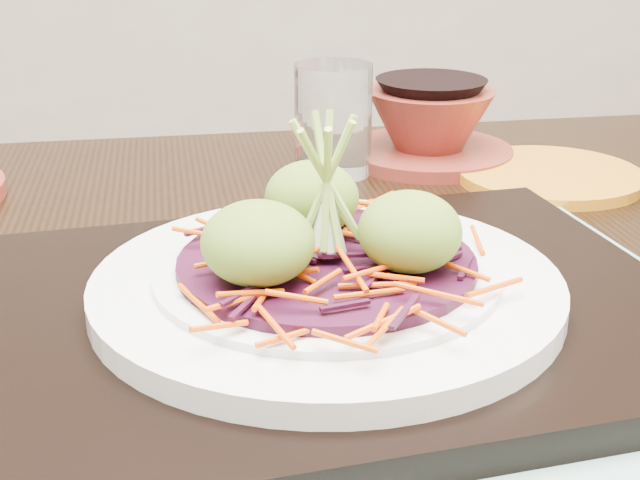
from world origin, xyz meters
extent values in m
cube|color=black|center=(0.10, 0.07, 0.76)|extent=(1.27, 0.86, 0.04)
cube|color=gray|center=(0.06, 0.00, 0.78)|extent=(0.52, 0.42, 0.00)
cube|color=black|center=(0.06, 0.00, 0.80)|extent=(0.45, 0.35, 0.02)
cylinder|color=silver|center=(0.06, 0.00, 0.81)|extent=(0.28, 0.28, 0.02)
cylinder|color=silver|center=(0.06, 0.00, 0.82)|extent=(0.21, 0.21, 0.01)
cylinder|color=#390B20|center=(0.06, 0.00, 0.83)|extent=(0.18, 0.18, 0.01)
ellipsoid|color=#537322|center=(0.02, -0.03, 0.85)|extent=(0.07, 0.07, 0.05)
ellipsoid|color=#537322|center=(0.10, -0.03, 0.85)|extent=(0.07, 0.07, 0.05)
ellipsoid|color=#537322|center=(0.06, 0.04, 0.85)|extent=(0.07, 0.07, 0.05)
cylinder|color=white|center=(0.13, 0.32, 0.83)|extent=(0.09, 0.09, 0.10)
cylinder|color=maroon|center=(0.23, 0.34, 0.79)|extent=(0.22, 0.22, 0.01)
cylinder|color=#C27215|center=(0.32, 0.25, 0.79)|extent=(0.23, 0.23, 0.01)
camera|label=1|loc=(-0.04, -0.48, 1.04)|focal=50.00mm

